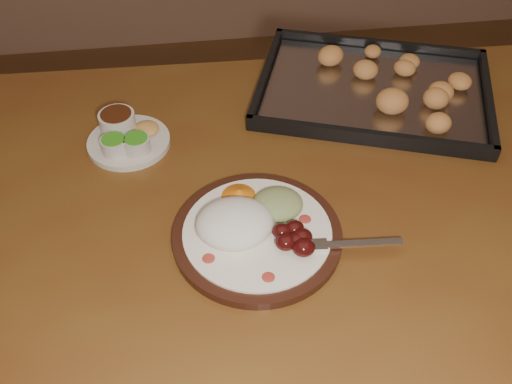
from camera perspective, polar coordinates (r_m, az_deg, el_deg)
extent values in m
cube|color=brown|center=(1.07, -2.10, -0.88)|extent=(1.53, 0.95, 0.04)
cylinder|color=#502918|center=(1.76, 19.85, 1.20)|extent=(0.07, 0.07, 0.71)
cylinder|color=black|center=(0.98, 0.12, -4.37)|extent=(0.29, 0.29, 0.02)
cylinder|color=white|center=(0.97, 0.12, -3.99)|extent=(0.25, 0.25, 0.01)
ellipsoid|color=#AB3329|center=(0.93, -4.77, -6.63)|extent=(0.02, 0.02, 0.00)
ellipsoid|color=#AB3329|center=(0.91, 1.24, -8.51)|extent=(0.02, 0.02, 0.00)
ellipsoid|color=#AB3329|center=(0.99, 4.92, -2.71)|extent=(0.02, 0.02, 0.00)
ellipsoid|color=#AB3329|center=(1.00, -4.76, -2.11)|extent=(0.02, 0.02, 0.00)
ellipsoid|color=white|center=(0.96, -2.15, -3.14)|extent=(0.16, 0.15, 0.06)
ellipsoid|color=#4A0A0B|center=(0.93, 3.01, -5.00)|extent=(0.04, 0.03, 0.03)
ellipsoid|color=#4A0A0B|center=(0.94, 4.61, -4.49)|extent=(0.04, 0.03, 0.03)
ellipsoid|color=#4A0A0B|center=(0.95, 3.87, -3.63)|extent=(0.04, 0.03, 0.03)
ellipsoid|color=#4A0A0B|center=(0.93, 4.79, -5.54)|extent=(0.04, 0.03, 0.03)
ellipsoid|color=#4A0A0B|center=(0.95, 2.60, -3.92)|extent=(0.04, 0.03, 0.03)
ellipsoid|color=#4A0A0B|center=(0.94, 4.07, -4.81)|extent=(0.04, 0.03, 0.03)
ellipsoid|color=tan|center=(1.00, 2.17, -1.21)|extent=(0.11, 0.11, 0.04)
cone|color=orange|center=(1.01, -1.72, -0.16)|extent=(0.07, 0.07, 0.03)
cube|color=white|center=(0.96, 10.47, -5.07)|extent=(0.14, 0.02, 0.00)
cube|color=white|center=(0.95, 6.03, -5.27)|extent=(0.04, 0.03, 0.00)
cylinder|color=white|center=(0.94, 4.61, -5.81)|extent=(0.03, 0.00, 0.00)
cylinder|color=white|center=(0.94, 4.57, -5.50)|extent=(0.03, 0.00, 0.00)
cylinder|color=white|center=(0.95, 4.52, -5.20)|extent=(0.03, 0.00, 0.00)
cylinder|color=white|center=(0.95, 4.47, -4.90)|extent=(0.03, 0.00, 0.00)
cylinder|color=beige|center=(1.19, -12.59, 4.89)|extent=(0.17, 0.17, 0.01)
cylinder|color=beige|center=(1.15, -13.97, 4.55)|extent=(0.05, 0.05, 0.03)
cylinder|color=#3A991E|center=(1.14, -14.10, 5.14)|extent=(0.05, 0.05, 0.00)
cylinder|color=beige|center=(1.14, -11.81, 4.69)|extent=(0.05, 0.05, 0.03)
cylinder|color=#3A991E|center=(1.13, -11.93, 5.29)|extent=(0.05, 0.05, 0.00)
cylinder|color=silver|center=(1.20, -13.67, 6.78)|extent=(0.07, 0.07, 0.04)
cylinder|color=#3C1A0A|center=(1.18, -13.84, 7.57)|extent=(0.06, 0.06, 0.00)
ellipsoid|color=gold|center=(1.19, -10.88, 6.26)|extent=(0.05, 0.05, 0.02)
cube|color=black|center=(1.32, 11.61, 9.76)|extent=(0.60, 0.51, 0.01)
cube|color=black|center=(1.47, 12.11, 14.23)|extent=(0.48, 0.18, 0.02)
cube|color=black|center=(1.17, 11.23, 5.49)|extent=(0.48, 0.18, 0.02)
cube|color=black|center=(1.35, 22.20, 8.61)|extent=(0.13, 0.35, 0.02)
cube|color=black|center=(1.33, 0.99, 11.76)|extent=(0.13, 0.35, 0.02)
cube|color=#B8B7BC|center=(1.32, 11.65, 9.99)|extent=(0.55, 0.47, 0.00)
ellipsoid|color=#E3A34F|center=(1.31, 14.54, 10.35)|extent=(0.06, 0.05, 0.04)
ellipsoid|color=#E3A34F|center=(1.35, 16.49, 11.12)|extent=(0.08, 0.08, 0.04)
ellipsoid|color=#E3A34F|center=(1.40, 13.14, 12.99)|extent=(0.07, 0.07, 0.04)
ellipsoid|color=#E3A34F|center=(1.36, 9.86, 12.43)|extent=(0.07, 0.07, 0.04)
ellipsoid|color=#E3A34F|center=(1.36, 8.12, 12.61)|extent=(0.08, 0.08, 0.04)
ellipsoid|color=#E3A34F|center=(1.31, 9.02, 11.17)|extent=(0.06, 0.05, 0.04)
ellipsoid|color=#E3A34F|center=(1.27, 6.79, 10.32)|extent=(0.08, 0.08, 0.04)
ellipsoid|color=#E3A34F|center=(1.22, 10.27, 8.22)|extent=(0.07, 0.07, 0.04)
ellipsoid|color=#E3A34F|center=(1.26, 13.84, 8.98)|extent=(0.07, 0.07, 0.04)
ellipsoid|color=#E3A34F|center=(1.27, 15.66, 8.76)|extent=(0.08, 0.08, 0.04)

